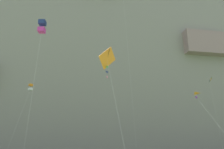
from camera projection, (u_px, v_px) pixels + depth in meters
cliff_face at (97, 23)px, 73.66m from camera, size 180.00×26.39×83.24m
kite_box_near_cliff at (42, 27)px, 25.39m from camera, size 0.90×2.54×17.12m
kite_box_mid_left at (30, 87)px, 37.93m from camera, size 2.38×4.38×12.85m
kite_delta_mid_center at (196, 100)px, 31.89m from camera, size 3.18×6.84×9.63m
kite_diamond_low_right at (108, 59)px, 21.32m from camera, size 2.52×3.75×12.54m
kite_banner_high_right at (212, 86)px, 48.98m from camera, size 1.87×4.21×16.78m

